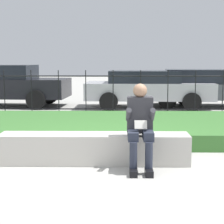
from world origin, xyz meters
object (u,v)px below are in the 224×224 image
car_parked_center (148,88)px  person_seated_reader (140,123)px  stone_bench (94,150)px  car_parked_left (3,84)px  car_parked_right (204,87)px

car_parked_center → person_seated_reader: bearing=-93.4°
stone_bench → car_parked_left: car_parked_left is taller
stone_bench → car_parked_center: (1.37, 6.91, 0.47)m
car_parked_center → car_parked_left: 5.05m
car_parked_center → stone_bench: bearing=-99.3°
stone_bench → car_parked_right: bearing=65.3°
stone_bench → car_parked_left: 8.15m
stone_bench → car_parked_center: car_parked_center is taller
stone_bench → car_parked_center: 7.06m
car_parked_center → car_parked_left: size_ratio=0.94×
stone_bench → person_seated_reader: (0.70, -0.27, 0.49)m
person_seated_reader → car_parked_right: bearing=70.6°
car_parked_center → car_parked_left: car_parked_left is taller
car_parked_left → car_parked_right: bearing=3.9°
car_parked_center → car_parked_right: size_ratio=0.97×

